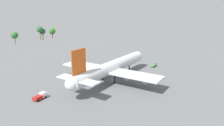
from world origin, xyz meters
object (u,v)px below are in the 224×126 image
Objects in this scene: baggage_tug at (154,78)px; pushback_tractor at (40,96)px; fuel_truck at (84,64)px; maintenance_van at (121,61)px; cargo_airplane at (112,67)px; cargo_loader at (154,65)px; safety_cone_nose at (142,67)px.

pushback_tractor is (-43.81, 28.52, -0.00)m from baggage_tug.
baggage_tug reaches higher than pushback_tractor.
fuel_truck is 0.91× the size of maintenance_van.
cargo_airplane reaches higher than pushback_tractor.
cargo_loader reaches higher than safety_cone_nose.
maintenance_van is at bearing -37.28° from fuel_truck.
fuel_truck reaches higher than pushback_tractor.
safety_cone_nose is (15.56, -31.24, -0.80)m from fuel_truck.
cargo_airplane is 35.24m from pushback_tractor.
fuel_truck is 34.91m from safety_cone_nose.
fuel_truck reaches higher than safety_cone_nose.
cargo_airplane is 13.72× the size of cargo_loader.
fuel_truck is at bearing 66.72° from cargo_airplane.
pushback_tractor is 62.26m from safety_cone_nose.
maintenance_van is 1.00× the size of baggage_tug.
fuel_truck is 0.87× the size of pushback_tractor.
baggage_tug is at bearing -33.06° from pushback_tractor.
safety_cone_nose is at bearing -63.52° from fuel_truck.
cargo_loader is 7.84m from safety_cone_nose.
baggage_tug is (-20.45, -30.37, -0.04)m from maintenance_van.
fuel_truck is at bearing 20.23° from pushback_tractor.
cargo_airplane is 34.30m from maintenance_van.
cargo_airplane is at bearing 122.06° from baggage_tug.
baggage_tug is at bearing -57.94° from cargo_airplane.
cargo_airplane is 21.08m from baggage_tug.
fuel_truck is 47.89m from pushback_tractor.
cargo_airplane is 86.97× the size of safety_cone_nose.
cargo_loader is at bearing -39.60° from safety_cone_nose.
cargo_loader is at bearing -59.22° from fuel_truck.
fuel_truck is at bearing 120.78° from cargo_loader.
fuel_truck is 1.10× the size of cargo_loader.
baggage_tug reaches higher than safety_cone_nose.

